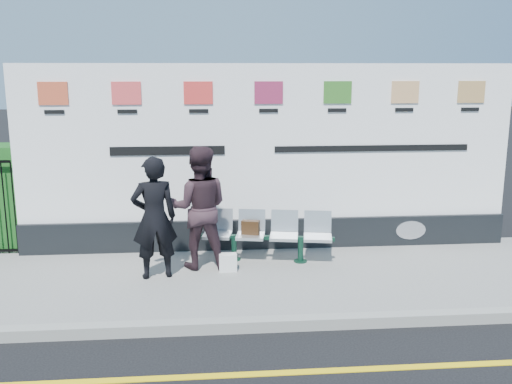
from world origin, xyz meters
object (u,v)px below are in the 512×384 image
at_px(billboard, 268,170).
at_px(woman_right, 199,208).
at_px(bench, 267,248).
at_px(woman_left, 154,218).

xyz_separation_m(billboard, woman_right, (-1.11, -0.89, -0.39)).
bearing_deg(billboard, woman_right, -141.28).
distance_m(bench, woman_right, 1.26).
relative_size(billboard, woman_right, 4.38).
height_order(bench, woman_left, woman_left).
height_order(billboard, woman_left, billboard).
bearing_deg(woman_right, woman_left, 34.58).
height_order(billboard, bench, billboard).
bearing_deg(woman_left, billboard, -156.23).
xyz_separation_m(billboard, bench, (-0.08, -0.72, -1.09)).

